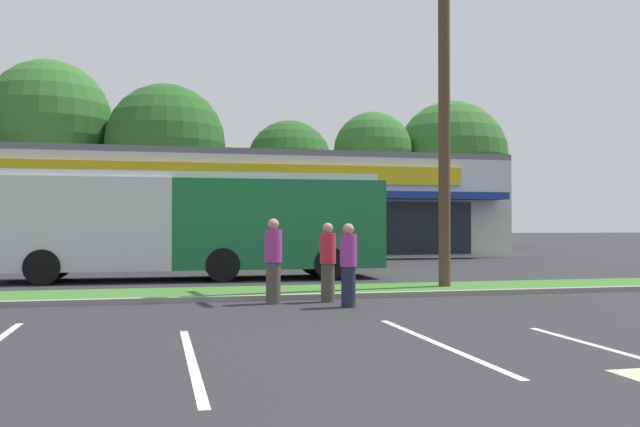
% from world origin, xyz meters
% --- Properties ---
extents(grass_median, '(56.00, 2.20, 0.12)m').
position_xyz_m(grass_median, '(0.00, 14.00, 0.06)').
color(grass_median, '#386B28').
rests_on(grass_median, ground_plane).
extents(curb_lip, '(56.00, 0.24, 0.12)m').
position_xyz_m(curb_lip, '(0.00, 12.78, 0.06)').
color(curb_lip, gray).
rests_on(curb_lip, ground_plane).
extents(parking_stripe_1, '(0.12, 4.80, 0.01)m').
position_xyz_m(parking_stripe_1, '(-3.19, 6.25, 0.00)').
color(parking_stripe_1, silver).
rests_on(parking_stripe_1, ground_plane).
extents(parking_stripe_2, '(0.12, 4.80, 0.01)m').
position_xyz_m(parking_stripe_2, '(0.28, 6.65, 0.00)').
color(parking_stripe_2, silver).
rests_on(parking_stripe_2, ground_plane).
extents(parking_stripe_3, '(0.12, 4.80, 0.01)m').
position_xyz_m(parking_stripe_3, '(2.36, 5.26, 0.00)').
color(parking_stripe_3, silver).
rests_on(parking_stripe_3, ground_plane).
extents(storefront_building, '(29.04, 14.89, 5.32)m').
position_xyz_m(storefront_building, '(-0.16, 36.77, 2.66)').
color(storefront_building, beige).
rests_on(storefront_building, ground_plane).
extents(tree_mid_left, '(7.81, 7.81, 12.14)m').
position_xyz_m(tree_mid_left, '(-10.27, 44.22, 8.23)').
color(tree_mid_left, '#473323').
rests_on(tree_mid_left, ground_plane).
extents(tree_mid, '(7.62, 7.62, 10.64)m').
position_xyz_m(tree_mid, '(-3.02, 42.69, 6.82)').
color(tree_mid, '#473323').
rests_on(tree_mid, ground_plane).
extents(tree_mid_right, '(5.68, 5.68, 8.66)m').
position_xyz_m(tree_mid_right, '(5.11, 43.11, 5.80)').
color(tree_mid_right, '#473323').
rests_on(tree_mid_right, ground_plane).
extents(tree_right, '(5.64, 5.64, 9.73)m').
position_xyz_m(tree_right, '(11.49, 44.69, 6.89)').
color(tree_right, '#473323').
rests_on(tree_right, ground_plane).
extents(tree_far_right, '(8.24, 8.24, 10.86)m').
position_xyz_m(tree_far_right, '(17.82, 45.26, 6.73)').
color(tree_far_right, '#473323').
rests_on(tree_far_right, ground_plane).
extents(utility_pole, '(3.10, 2.39, 11.42)m').
position_xyz_m(utility_pole, '(3.42, 13.89, 6.07)').
color(utility_pole, '#4C3826').
rests_on(utility_pole, ground_plane).
extents(city_bus, '(11.86, 2.86, 3.25)m').
position_xyz_m(city_bus, '(-2.57, 19.11, 1.77)').
color(city_bus, '#196638').
rests_on(city_bus, ground_plane).
extents(car_1, '(4.65, 1.86, 1.53)m').
position_xyz_m(car_1, '(-8.37, 25.96, 0.78)').
color(car_1, black).
rests_on(car_1, ground_plane).
extents(car_2, '(4.25, 1.90, 1.56)m').
position_xyz_m(car_2, '(3.08, 25.09, 0.80)').
color(car_2, '#0C3F1E').
rests_on(car_2, ground_plane).
extents(pedestrian_near_bench, '(0.35, 0.35, 1.73)m').
position_xyz_m(pedestrian_near_bench, '(0.04, 12.16, 0.87)').
color(pedestrian_near_bench, '#47423D').
rests_on(pedestrian_near_bench, ground_plane).
extents(pedestrian_by_pole, '(0.37, 0.37, 1.82)m').
position_xyz_m(pedestrian_by_pole, '(-1.18, 12.10, 0.92)').
color(pedestrian_by_pole, '#47423D').
rests_on(pedestrian_by_pole, ground_plane).
extents(pedestrian_mid, '(0.35, 0.35, 1.72)m').
position_xyz_m(pedestrian_mid, '(0.22, 11.12, 0.86)').
color(pedestrian_mid, '#1E2338').
rests_on(pedestrian_mid, ground_plane).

